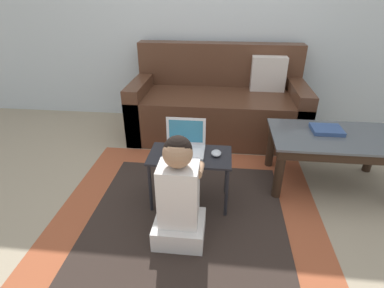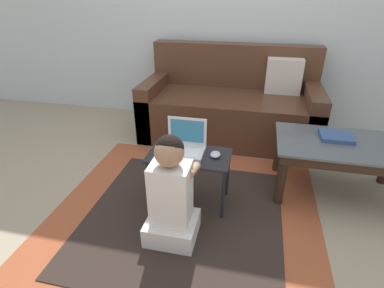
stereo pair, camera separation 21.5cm
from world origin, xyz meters
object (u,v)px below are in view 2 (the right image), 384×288
Objects in this scene: couch at (231,107)px; book_on_table at (336,136)px; laptop at (185,146)px; computer_mouse at (215,154)px; person_seated at (171,195)px; coffee_table at (342,151)px; laptop_desk at (189,161)px.

couch is 1.24m from book_on_table.
laptop is 0.23m from computer_mouse.
person_seated reaches higher than book_on_table.
laptop is at bearing 173.00° from computer_mouse.
couch reaches higher than laptop.
coffee_table is at bearing -44.09° from couch.
laptop_desk is 2.04× the size of laptop.
book_on_table is at bearing 19.79° from laptop.
laptop_desk is 0.39m from person_seated.
laptop_desk is at bearing -161.44° from coffee_table.
person_seated is at bearing -93.81° from laptop_desk.
coffee_table is at bearing -53.81° from book_on_table.
laptop is (-0.04, 0.04, 0.09)m from laptop_desk.
person_seated reaches higher than laptop_desk.
couch is at bearing 135.91° from coffee_table.
laptop is at bearing -99.51° from couch.
coffee_table is 10.70× the size of computer_mouse.
laptop is (-0.21, -1.24, 0.13)m from couch.
coffee_table is at bearing 21.30° from computer_mouse.
laptop_desk is at bearing 86.19° from person_seated.
book_on_table is at bearing 37.24° from person_seated.
computer_mouse reaches higher than coffee_table.
computer_mouse is at bearing 62.00° from person_seated.
book_on_table is at bearing 25.99° from computer_mouse.
computer_mouse is (0.19, 0.01, 0.07)m from laptop_desk.
laptop reaches higher than computer_mouse.
coffee_table is 1.16m from laptop_desk.
couch is 6.28× the size of laptop.
laptop reaches higher than coffee_table.
coffee_table is at bearing 16.02° from laptop.
couch is at bearing 82.72° from laptop_desk.
person_seated reaches higher than coffee_table.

